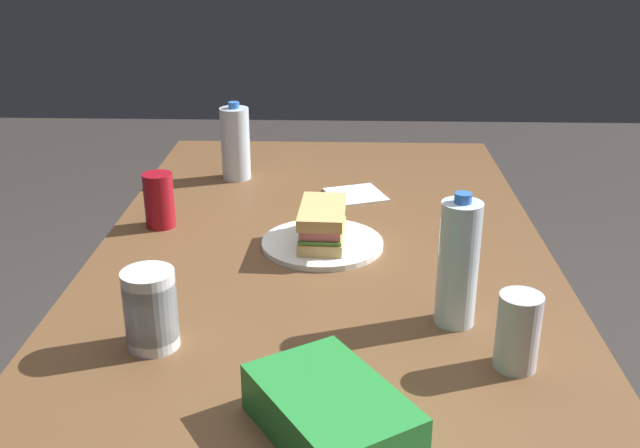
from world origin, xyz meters
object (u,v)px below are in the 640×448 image
(paper_plate, at_px, (320,243))
(water_bottle_tall, at_px, (235,143))
(soda_can_red, at_px, (159,200))
(soda_can_silver, at_px, (518,332))
(sandwich, at_px, (321,223))
(chip_bag, at_px, (331,413))
(dining_table, at_px, (321,301))
(plastic_cup_stack, at_px, (151,309))
(water_bottle_spare, at_px, (458,263))

(paper_plate, distance_m, water_bottle_tall, 0.50)
(soda_can_red, xyz_separation_m, soda_can_silver, (0.54, 0.67, 0.00))
(sandwich, distance_m, chip_bag, 0.61)
(chip_bag, relative_size, water_bottle_tall, 1.13)
(dining_table, relative_size, plastic_cup_stack, 13.34)
(dining_table, distance_m, paper_plate, 0.13)
(sandwich, height_order, plastic_cup_stack, plastic_cup_stack)
(soda_can_red, height_order, water_bottle_spare, water_bottle_spare)
(dining_table, xyz_separation_m, soda_can_red, (-0.19, -0.36, 0.14))
(soda_can_red, bearing_deg, water_bottle_spare, 55.66)
(sandwich, relative_size, soda_can_red, 1.52)
(paper_plate, height_order, soda_can_red, soda_can_red)
(sandwich, height_order, soda_can_red, soda_can_red)
(dining_table, height_order, water_bottle_tall, water_bottle_tall)
(chip_bag, bearing_deg, dining_table, -29.41)
(water_bottle_tall, bearing_deg, chip_bag, 14.44)
(water_bottle_tall, bearing_deg, soda_can_red, -20.04)
(sandwich, distance_m, soda_can_silver, 0.54)
(dining_table, relative_size, water_bottle_spare, 7.52)
(chip_bag, bearing_deg, soda_can_red, -3.83)
(sandwich, bearing_deg, chip_bag, 3.15)
(water_bottle_tall, distance_m, soda_can_silver, 1.03)
(soda_can_silver, bearing_deg, paper_plate, -144.74)
(sandwich, relative_size, chip_bag, 0.81)
(paper_plate, bearing_deg, sandwich, 24.08)
(dining_table, xyz_separation_m, plastic_cup_stack, (0.31, -0.26, 0.15))
(dining_table, height_order, sandwich, sandwich)
(dining_table, distance_m, soda_can_silver, 0.49)
(paper_plate, bearing_deg, soda_can_red, -105.44)
(soda_can_red, bearing_deg, plastic_cup_stack, 11.90)
(water_bottle_spare, bearing_deg, chip_bag, -33.46)
(paper_plate, bearing_deg, dining_table, 3.22)
(dining_table, height_order, soda_can_silver, soda_can_silver)
(sandwich, xyz_separation_m, plastic_cup_stack, (0.40, -0.25, 0.01))
(soda_can_red, relative_size, plastic_cup_stack, 0.93)
(dining_table, bearing_deg, soda_can_red, -117.22)
(sandwich, bearing_deg, dining_table, 2.21)
(paper_plate, xyz_separation_m, soda_can_silver, (0.44, 0.31, 0.06))
(water_bottle_tall, height_order, plastic_cup_stack, water_bottle_tall)
(soda_can_red, height_order, water_bottle_tall, water_bottle_tall)
(water_bottle_spare, relative_size, soda_can_silver, 1.90)
(dining_table, xyz_separation_m, soda_can_silver, (0.35, 0.31, 0.14))
(sandwich, xyz_separation_m, soda_can_silver, (0.44, 0.31, 0.01))
(paper_plate, distance_m, chip_bag, 0.62)
(plastic_cup_stack, bearing_deg, dining_table, 140.44)
(sandwich, bearing_deg, soda_can_red, -105.94)
(sandwich, height_order, soda_can_silver, soda_can_silver)
(water_bottle_spare, bearing_deg, water_bottle_tall, -147.56)
(dining_table, distance_m, chip_bag, 0.54)
(soda_can_red, xyz_separation_m, water_bottle_spare, (0.41, 0.60, 0.05))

